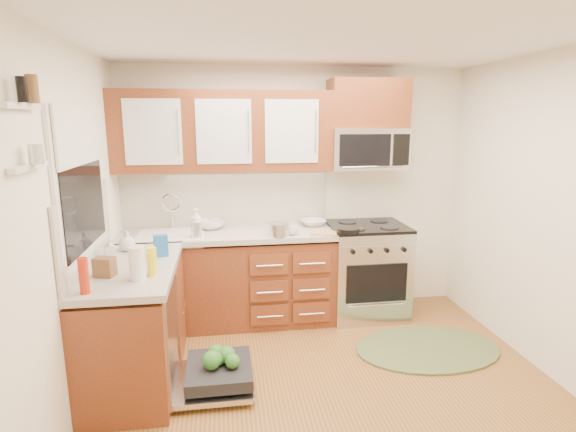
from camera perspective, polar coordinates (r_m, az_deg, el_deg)
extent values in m
plane|color=brown|center=(3.50, 5.99, -22.42)|extent=(3.50, 3.50, 0.00)
plane|color=white|center=(2.93, 7.16, 22.18)|extent=(3.50, 3.50, 0.00)
cube|color=white|center=(4.66, 1.02, 3.08)|extent=(3.50, 0.04, 2.50)
cube|color=white|center=(1.48, 25.12, -18.95)|extent=(3.50, 0.04, 2.50)
cube|color=white|center=(3.05, -27.22, -3.17)|extent=(0.04, 3.50, 2.50)
cube|color=#5C2414|center=(4.52, -7.59, -8.16)|extent=(2.05, 0.60, 0.85)
cube|color=#5C2414|center=(3.73, -18.86, -13.28)|extent=(0.60, 1.25, 0.85)
cube|color=#BDB6AD|center=(4.36, -7.76, -2.35)|extent=(2.07, 0.64, 0.05)
cube|color=#BDB6AD|center=(3.55, -19.23, -6.33)|extent=(0.64, 1.27, 0.05)
cube|color=#B9B3A6|center=(4.59, -7.92, 2.32)|extent=(2.05, 0.02, 0.57)
cube|color=#B9B3A6|center=(3.54, -24.27, -1.58)|extent=(0.02, 1.25, 0.57)
cube|color=#5C2414|center=(4.59, 10.09, 13.85)|extent=(0.76, 0.35, 0.47)
cube|color=white|center=(3.43, -24.96, 9.29)|extent=(0.02, 0.96, 0.40)
cube|color=white|center=(2.62, -30.75, 11.91)|extent=(0.04, 0.40, 0.03)
cube|color=white|center=(2.63, -30.04, 5.41)|extent=(0.04, 0.40, 0.03)
cylinder|color=black|center=(4.25, 7.59, -1.75)|extent=(0.24, 0.24, 0.04)
cylinder|color=silver|center=(4.16, -1.17, -1.73)|extent=(0.23, 0.23, 0.12)
cube|color=tan|center=(4.25, 4.58, -2.21)|extent=(0.28, 0.21, 0.02)
cylinder|color=silver|center=(4.16, -11.55, -1.75)|extent=(0.12, 0.12, 0.15)
cylinder|color=white|center=(3.19, -18.62, -5.70)|extent=(0.14, 0.14, 0.23)
cylinder|color=yellow|center=(3.25, -16.87, -5.56)|extent=(0.07, 0.07, 0.20)
cylinder|color=red|center=(3.07, -24.51, -6.92)|extent=(0.07, 0.07, 0.23)
cube|color=brown|center=(3.35, -22.26, -6.01)|extent=(0.16, 0.13, 0.13)
cube|color=#2461AA|center=(3.69, -15.85, -3.62)|extent=(0.12, 0.09, 0.17)
imported|color=#999999|center=(4.58, 3.20, -0.84)|extent=(0.29, 0.29, 0.06)
imported|color=#999999|center=(4.51, -9.81, -1.06)|extent=(0.36, 0.36, 0.09)
imported|color=#999999|center=(4.21, 0.46, -1.71)|extent=(0.15, 0.15, 0.10)
imported|color=#999999|center=(4.17, -11.57, -0.89)|extent=(0.13, 0.13, 0.27)
imported|color=#999999|center=(3.69, -21.71, -3.99)|extent=(0.10, 0.10, 0.18)
imported|color=#999999|center=(3.92, -19.80, -2.99)|extent=(0.17, 0.17, 0.17)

